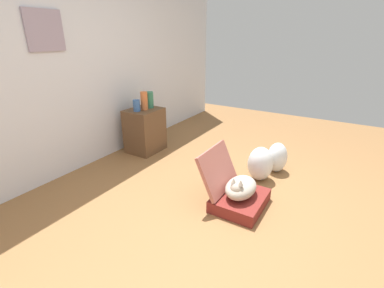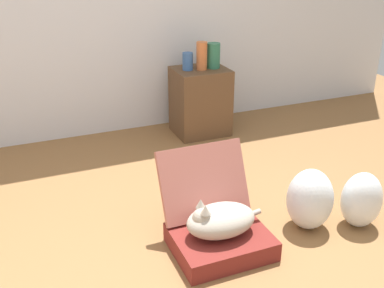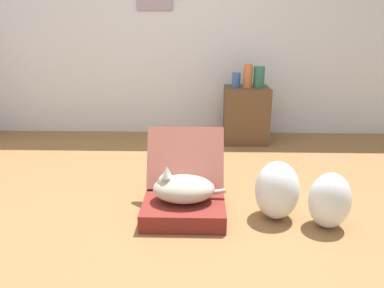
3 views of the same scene
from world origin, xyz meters
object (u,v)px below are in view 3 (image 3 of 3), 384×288
(plastic_bag_white, at_px, (277,190))
(vase_round, at_px, (248,76))
(plastic_bag_clear, at_px, (330,201))
(cat, at_px, (182,188))
(suitcase_base, at_px, (184,209))
(side_table, at_px, (246,115))
(vase_short, at_px, (259,77))
(vase_tall, at_px, (236,80))

(plastic_bag_white, distance_m, vase_round, 1.79)
(vase_round, bearing_deg, plastic_bag_clear, -79.67)
(plastic_bag_white, relative_size, vase_round, 1.63)
(vase_round, bearing_deg, plastic_bag_white, -89.55)
(cat, xyz_separation_m, plastic_bag_white, (0.64, 0.01, -0.01))
(suitcase_base, relative_size, plastic_bag_clear, 1.48)
(side_table, distance_m, vase_short, 0.44)
(suitcase_base, relative_size, vase_tall, 3.56)
(vase_tall, height_order, vase_round, vase_round)
(side_table, bearing_deg, plastic_bag_white, -89.56)
(plastic_bag_white, distance_m, vase_tall, 1.81)
(side_table, xyz_separation_m, vase_tall, (-0.12, 0.01, 0.39))
(plastic_bag_white, xyz_separation_m, plastic_bag_clear, (0.32, -0.11, -0.02))
(cat, distance_m, vase_short, 1.95)
(plastic_bag_clear, relative_size, side_table, 0.60)
(plastic_bag_clear, relative_size, vase_short, 1.66)
(vase_short, distance_m, vase_round, 0.12)
(vase_tall, xyz_separation_m, vase_short, (0.24, -0.02, 0.04))
(side_table, bearing_deg, vase_short, -5.68)
(vase_round, bearing_deg, suitcase_base, -109.79)
(plastic_bag_clear, bearing_deg, plastic_bag_white, 160.66)
(suitcase_base, bearing_deg, vase_tall, 74.21)
(suitcase_base, height_order, plastic_bag_white, plastic_bag_white)
(plastic_bag_white, bearing_deg, vase_short, 86.36)
(suitcase_base, relative_size, plastic_bag_white, 1.37)
(suitcase_base, xyz_separation_m, vase_tall, (0.49, 1.75, 0.64))
(suitcase_base, height_order, side_table, side_table)
(cat, distance_m, plastic_bag_clear, 0.96)
(plastic_bag_white, xyz_separation_m, vase_short, (0.11, 1.71, 0.54))
(suitcase_base, height_order, vase_tall, vase_tall)
(plastic_bag_white, bearing_deg, vase_round, 90.45)
(side_table, bearing_deg, plastic_bag_clear, -79.81)
(suitcase_base, height_order, vase_short, vase_short)
(plastic_bag_clear, bearing_deg, vase_short, 96.50)
(plastic_bag_clear, bearing_deg, vase_round, 100.33)
(vase_tall, bearing_deg, vase_short, -5.16)
(plastic_bag_white, relative_size, plastic_bag_clear, 1.08)
(plastic_bag_white, distance_m, plastic_bag_clear, 0.34)
(plastic_bag_clear, relative_size, vase_round, 1.51)
(suitcase_base, height_order, cat, cat)
(side_table, bearing_deg, cat, -109.82)
(suitcase_base, xyz_separation_m, side_table, (0.62, 1.74, 0.25))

